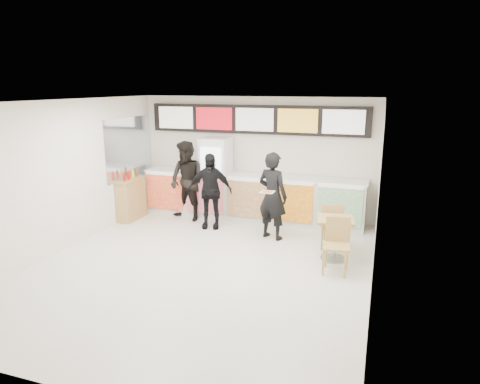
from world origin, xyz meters
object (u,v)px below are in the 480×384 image
at_px(customer_main, 273,196).
at_px(customer_mid, 210,191).
at_px(service_counter, 251,197).
at_px(drinks_fridge, 216,177).
at_px(customer_left, 187,181).
at_px(cafe_table, 335,231).
at_px(condiment_ledge, 131,199).

xyz_separation_m(customer_main, customer_mid, (-1.56, 0.25, -0.07)).
distance_m(service_counter, drinks_fridge, 1.03).
relative_size(customer_main, customer_left, 0.97).
relative_size(drinks_fridge, cafe_table, 1.15).
distance_m(customer_mid, cafe_table, 3.17).
relative_size(service_counter, customer_left, 2.84).
height_order(service_counter, customer_left, customer_left).
relative_size(service_counter, drinks_fridge, 2.78).
height_order(drinks_fridge, customer_left, drinks_fridge).
relative_size(drinks_fridge, customer_mid, 1.13).
xyz_separation_m(drinks_fridge, condiment_ledge, (-1.89, -0.96, -0.48)).
bearing_deg(customer_main, customer_mid, 10.14).
bearing_deg(condiment_ledge, customer_main, -3.59).
bearing_deg(cafe_table, customer_mid, 151.91).
relative_size(drinks_fridge, condiment_ledge, 1.64).
xyz_separation_m(service_counter, customer_left, (-1.47, -0.54, 0.41)).
height_order(service_counter, drinks_fridge, drinks_fridge).
relative_size(customer_main, cafe_table, 1.10).
distance_m(drinks_fridge, cafe_table, 3.78).
relative_size(customer_left, customer_mid, 1.11).
height_order(drinks_fridge, condiment_ledge, drinks_fridge).
relative_size(service_counter, condiment_ledge, 4.55).
bearing_deg(drinks_fridge, service_counter, -0.99).
bearing_deg(condiment_ledge, cafe_table, -11.28).
distance_m(service_counter, customer_left, 1.62).
xyz_separation_m(customer_mid, cafe_table, (2.98, -1.03, -0.31)).
distance_m(drinks_fridge, customer_left, 0.77).
distance_m(service_counter, condiment_ledge, 2.97).
height_order(customer_main, cafe_table, customer_main).
bearing_deg(condiment_ledge, customer_mid, 0.54).
height_order(service_counter, cafe_table, service_counter).
height_order(customer_main, customer_mid, customer_main).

